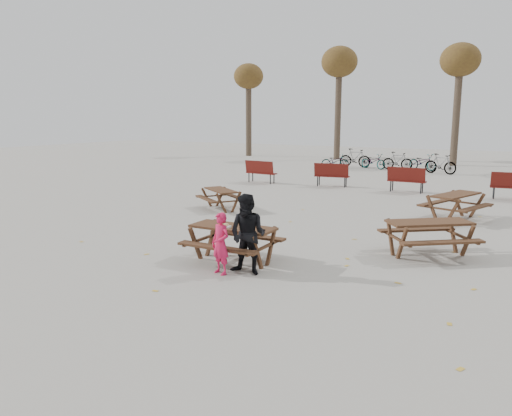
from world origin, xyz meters
The scene contains 14 objects.
ground centered at (0.00, 0.00, 0.00)m, with size 80.00×80.00×0.00m, color gray.
main_picnic_table centered at (0.00, 0.00, 0.59)m, with size 1.80×1.45×0.78m.
food_tray centered at (-0.05, -0.16, 0.79)m, with size 0.18×0.11×0.04m, color silver.
bread_roll centered at (-0.05, -0.16, 0.83)m, with size 0.14×0.06×0.05m, color tan.
soda_bottle centered at (-0.24, -0.10, 0.85)m, with size 0.07×0.07×0.17m.
child centered at (0.21, -0.80, 0.61)m, with size 0.44×0.29×1.22m, color #DC1B4E.
adult centered at (0.67, -0.53, 0.79)m, with size 0.77×0.60×1.58m, color black.
picnic_table_east centered at (3.51, 2.52, 0.39)m, with size 1.80×1.45×0.78m, color #3D2116, non-canonical shape.
picnic_table_north centered at (-3.53, 4.97, 0.33)m, with size 1.54×1.24×0.66m, color #3D2116, non-canonical shape.
picnic_table_far centered at (3.47, 6.89, 0.39)m, with size 1.82×1.47×0.79m, color #3D2116, non-canonical shape.
park_bench_row centered at (-0.51, 11.75, 0.52)m, with size 11.93×1.09×1.03m.
bicycle_row centered at (-1.95, 20.09, 0.49)m, with size 7.68×2.66×1.11m.
tree_row centered at (0.90, 25.15, 6.19)m, with size 32.17×3.52×8.26m.
fallen_leaves centered at (0.50, 2.50, 0.00)m, with size 11.00×11.00×0.01m, color gold, non-canonical shape.
Camera 1 is at (5.37, -8.66, 3.04)m, focal length 35.00 mm.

